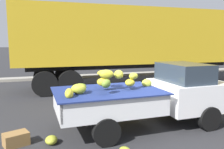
% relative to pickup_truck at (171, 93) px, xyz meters
% --- Properties ---
extents(ground, '(220.00, 220.00, 0.00)m').
position_rel_pickup_truck_xyz_m(ground, '(-1.07, 0.05, -0.89)').
color(ground, '#28282B').
extents(curb_strip, '(80.00, 0.80, 0.16)m').
position_rel_pickup_truck_xyz_m(curb_strip, '(-1.07, 9.25, -0.81)').
color(curb_strip, gray).
rests_on(curb_strip, ground).
extents(pickup_truck, '(4.82, 1.95, 1.70)m').
position_rel_pickup_truck_xyz_m(pickup_truck, '(0.00, 0.00, 0.00)').
color(pickup_truck, white).
rests_on(pickup_truck, ground).
extents(semi_trailer, '(12.04, 2.79, 3.95)m').
position_rel_pickup_truck_xyz_m(semi_trailer, '(1.33, 5.59, 1.66)').
color(semi_trailer, gold).
rests_on(semi_trailer, ground).
extents(fallen_banana_bunch_near_tailgate, '(0.32, 0.37, 0.19)m').
position_rel_pickup_truck_xyz_m(fallen_banana_bunch_near_tailgate, '(-3.33, -0.41, -0.79)').
color(fallen_banana_bunch_near_tailgate, '#A6AC2E').
rests_on(fallen_banana_bunch_near_tailgate, ground).
extents(produce_crate, '(0.61, 0.52, 0.29)m').
position_rel_pickup_truck_xyz_m(produce_crate, '(-4.08, -0.23, -0.74)').
color(produce_crate, olive).
rests_on(produce_crate, ground).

